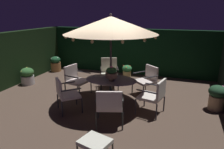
{
  "coord_description": "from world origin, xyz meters",
  "views": [
    {
      "loc": [
        2.2,
        -5.51,
        2.61
      ],
      "look_at": [
        0.28,
        -0.03,
        0.85
      ],
      "focal_mm": 33.1,
      "sensor_mm": 36.0,
      "label": 1
    }
  ],
  "objects_px": {
    "potted_plant_right_far": "(217,97)",
    "potted_plant_left_near": "(56,64)",
    "patio_dining_table": "(111,84)",
    "patio_chair_southwest": "(154,94)",
    "patio_chair_east": "(75,78)",
    "potted_plant_back_right": "(27,76)",
    "patio_chair_north": "(147,78)",
    "potted_plant_back_center": "(127,71)",
    "patio_umbrella": "(111,25)",
    "ottoman_footrest": "(95,143)",
    "centerpiece_planter": "(111,73)",
    "patio_chair_northeast": "(109,71)",
    "patio_chair_southeast": "(65,93)",
    "patio_chair_south": "(109,104)"
  },
  "relations": [
    {
      "from": "potted_plant_right_far",
      "to": "potted_plant_left_near",
      "type": "bearing_deg",
      "value": 163.56
    },
    {
      "from": "patio_dining_table",
      "to": "patio_chair_southwest",
      "type": "distance_m",
      "value": 1.35
    },
    {
      "from": "patio_chair_east",
      "to": "potted_plant_back_right",
      "type": "relative_size",
      "value": 1.52
    },
    {
      "from": "patio_chair_north",
      "to": "potted_plant_back_center",
      "type": "bearing_deg",
      "value": 124.77
    },
    {
      "from": "patio_umbrella",
      "to": "potted_plant_left_near",
      "type": "xyz_separation_m",
      "value": [
        -3.53,
        2.41,
        -1.92
      ]
    },
    {
      "from": "patio_chair_east",
      "to": "patio_dining_table",
      "type": "bearing_deg",
      "value": -11.34
    },
    {
      "from": "patio_dining_table",
      "to": "potted_plant_back_right",
      "type": "height_order",
      "value": "patio_dining_table"
    },
    {
      "from": "ottoman_footrest",
      "to": "potted_plant_back_center",
      "type": "height_order",
      "value": "potted_plant_back_center"
    },
    {
      "from": "potted_plant_back_right",
      "to": "patio_dining_table",
      "type": "bearing_deg",
      "value": -8.68
    },
    {
      "from": "centerpiece_planter",
      "to": "patio_chair_east",
      "type": "height_order",
      "value": "centerpiece_planter"
    },
    {
      "from": "ottoman_footrest",
      "to": "centerpiece_planter",
      "type": "bearing_deg",
      "value": 101.95
    },
    {
      "from": "patio_chair_northeast",
      "to": "patio_dining_table",
      "type": "bearing_deg",
      "value": -68.01
    },
    {
      "from": "patio_chair_southeast",
      "to": "potted_plant_back_center",
      "type": "bearing_deg",
      "value": 78.04
    },
    {
      "from": "patio_chair_northeast",
      "to": "patio_chair_east",
      "type": "distance_m",
      "value": 1.28
    },
    {
      "from": "patio_umbrella",
      "to": "patio_chair_southwest",
      "type": "height_order",
      "value": "patio_umbrella"
    },
    {
      "from": "patio_chair_northeast",
      "to": "patio_chair_east",
      "type": "relative_size",
      "value": 1.09
    },
    {
      "from": "patio_chair_northeast",
      "to": "ottoman_footrest",
      "type": "bearing_deg",
      "value": -73.98
    },
    {
      "from": "patio_chair_south",
      "to": "potted_plant_back_right",
      "type": "distance_m",
      "value": 4.33
    },
    {
      "from": "patio_umbrella",
      "to": "centerpiece_planter",
      "type": "bearing_deg",
      "value": -63.43
    },
    {
      "from": "potted_plant_back_right",
      "to": "potted_plant_back_center",
      "type": "bearing_deg",
      "value": 32.06
    },
    {
      "from": "patio_chair_southwest",
      "to": "potted_plant_back_center",
      "type": "bearing_deg",
      "value": 117.7
    },
    {
      "from": "patio_chair_southwest",
      "to": "potted_plant_back_right",
      "type": "relative_size",
      "value": 1.51
    },
    {
      "from": "patio_chair_southwest",
      "to": "potted_plant_back_center",
      "type": "height_order",
      "value": "patio_chair_southwest"
    },
    {
      "from": "potted_plant_back_right",
      "to": "potted_plant_left_near",
      "type": "bearing_deg",
      "value": 90.63
    },
    {
      "from": "patio_dining_table",
      "to": "ottoman_footrest",
      "type": "height_order",
      "value": "patio_dining_table"
    },
    {
      "from": "patio_chair_north",
      "to": "potted_plant_back_right",
      "type": "distance_m",
      "value": 4.44
    },
    {
      "from": "patio_chair_south",
      "to": "potted_plant_back_center",
      "type": "relative_size",
      "value": 1.85
    },
    {
      "from": "patio_chair_east",
      "to": "potted_plant_back_center",
      "type": "height_order",
      "value": "patio_chair_east"
    },
    {
      "from": "centerpiece_planter",
      "to": "patio_chair_northeast",
      "type": "bearing_deg",
      "value": 112.41
    },
    {
      "from": "patio_chair_southwest",
      "to": "potted_plant_back_right",
      "type": "distance_m",
      "value": 4.9
    },
    {
      "from": "centerpiece_planter",
      "to": "patio_dining_table",
      "type": "bearing_deg",
      "value": 116.57
    },
    {
      "from": "patio_umbrella",
      "to": "patio_chair_east",
      "type": "bearing_deg",
      "value": 168.66
    },
    {
      "from": "patio_umbrella",
      "to": "potted_plant_back_right",
      "type": "xyz_separation_m",
      "value": [
        -3.51,
        0.54,
        -1.95
      ]
    },
    {
      "from": "potted_plant_left_near",
      "to": "potted_plant_back_center",
      "type": "bearing_deg",
      "value": 3.22
    },
    {
      "from": "patio_umbrella",
      "to": "patio_chair_southeast",
      "type": "relative_size",
      "value": 2.82
    },
    {
      "from": "potted_plant_back_center",
      "to": "patio_chair_southeast",
      "type": "bearing_deg",
      "value": -101.96
    },
    {
      "from": "patio_chair_east",
      "to": "patio_chair_southwest",
      "type": "xyz_separation_m",
      "value": [
        2.63,
        -0.57,
        0.01
      ]
    },
    {
      "from": "patio_chair_north",
      "to": "patio_chair_southwest",
      "type": "relative_size",
      "value": 0.99
    },
    {
      "from": "potted_plant_right_far",
      "to": "patio_umbrella",
      "type": "bearing_deg",
      "value": -169.98
    },
    {
      "from": "potted_plant_back_center",
      "to": "patio_chair_south",
      "type": "bearing_deg",
      "value": -80.73
    },
    {
      "from": "patio_chair_south",
      "to": "patio_dining_table",
      "type": "bearing_deg",
      "value": 108.17
    },
    {
      "from": "centerpiece_planter",
      "to": "patio_chair_southeast",
      "type": "height_order",
      "value": "centerpiece_planter"
    },
    {
      "from": "patio_chair_southwest",
      "to": "patio_chair_southeast",
      "type": "bearing_deg",
      "value": -164.6
    },
    {
      "from": "patio_chair_south",
      "to": "potted_plant_back_right",
      "type": "relative_size",
      "value": 1.49
    },
    {
      "from": "patio_chair_north",
      "to": "patio_chair_south",
      "type": "bearing_deg",
      "value": -102.08
    },
    {
      "from": "patio_chair_east",
      "to": "potted_plant_right_far",
      "type": "bearing_deg",
      "value": 3.37
    },
    {
      "from": "patio_chair_north",
      "to": "patio_dining_table",
      "type": "bearing_deg",
      "value": -132.25
    },
    {
      "from": "patio_dining_table",
      "to": "patio_chair_southwest",
      "type": "height_order",
      "value": "patio_chair_southwest"
    },
    {
      "from": "centerpiece_planter",
      "to": "potted_plant_left_near",
      "type": "height_order",
      "value": "centerpiece_planter"
    },
    {
      "from": "ottoman_footrest",
      "to": "potted_plant_right_far",
      "type": "distance_m",
      "value": 3.76
    }
  ]
}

